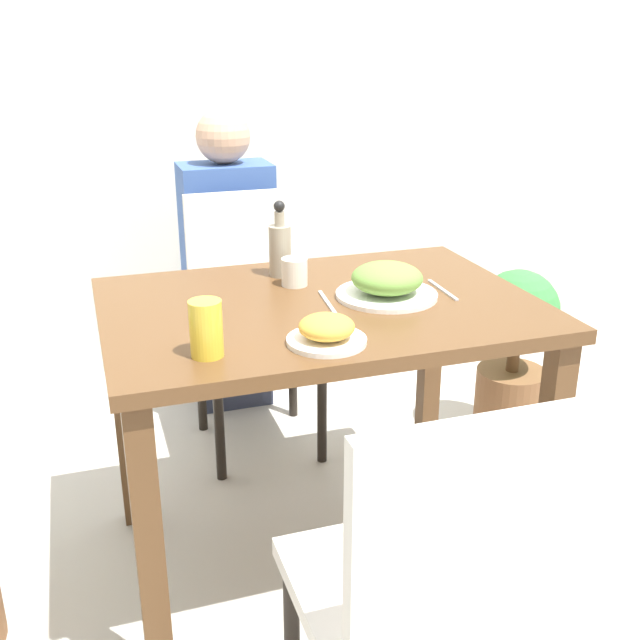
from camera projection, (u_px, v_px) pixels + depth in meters
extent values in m
plane|color=#B7B2A8|center=(320.00, 553.00, 2.18)|extent=(16.00, 16.00, 0.00)
cube|color=beige|center=(206.00, 66.00, 3.03)|extent=(8.00, 0.05, 2.60)
cube|color=brown|center=(320.00, 308.00, 1.91)|extent=(1.09, 0.78, 0.04)
cube|color=brown|center=(150.00, 554.00, 1.61)|extent=(0.06, 0.06, 0.74)
cube|color=brown|center=(547.00, 474.00, 1.90)|extent=(0.06, 0.06, 0.74)
cube|color=brown|center=(124.00, 413.00, 2.21)|extent=(0.06, 0.06, 0.74)
cube|color=brown|center=(429.00, 369.00, 2.50)|extent=(0.06, 0.06, 0.74)
cube|color=silver|center=(410.00, 592.00, 1.39)|extent=(0.42, 0.42, 0.04)
cube|color=silver|center=(470.00, 548.00, 1.14)|extent=(0.40, 0.04, 0.44)
cylinder|color=black|center=(445.00, 604.00, 1.69)|extent=(0.03, 0.03, 0.42)
cube|color=silver|center=(257.00, 333.00, 2.61)|extent=(0.42, 0.42, 0.04)
cube|color=silver|center=(242.00, 252.00, 2.69)|extent=(0.40, 0.04, 0.44)
cylinder|color=black|center=(219.00, 423.00, 2.48)|extent=(0.03, 0.03, 0.42)
cylinder|color=black|center=(322.00, 407.00, 2.58)|extent=(0.03, 0.03, 0.42)
cylinder|color=black|center=(200.00, 379.00, 2.80)|extent=(0.03, 0.03, 0.42)
cylinder|color=black|center=(293.00, 366.00, 2.90)|extent=(0.03, 0.03, 0.42)
cylinder|color=white|center=(386.00, 295.00, 1.94)|extent=(0.26, 0.26, 0.01)
ellipsoid|color=olive|center=(387.00, 278.00, 1.92)|extent=(0.18, 0.18, 0.08)
cylinder|color=white|center=(327.00, 341.00, 1.65)|extent=(0.18, 0.18, 0.01)
ellipsoid|color=gold|center=(327.00, 327.00, 1.64)|extent=(0.12, 0.12, 0.05)
cylinder|color=silver|center=(295.00, 272.00, 2.02)|extent=(0.07, 0.07, 0.08)
cylinder|color=gold|center=(206.00, 329.00, 1.56)|extent=(0.07, 0.07, 0.12)
cylinder|color=gray|center=(280.00, 251.00, 2.09)|extent=(0.06, 0.06, 0.14)
cylinder|color=gray|center=(279.00, 219.00, 2.06)|extent=(0.03, 0.03, 0.04)
sphere|color=black|center=(279.00, 206.00, 2.05)|extent=(0.03, 0.03, 0.03)
cube|color=silver|center=(327.00, 303.00, 1.89)|extent=(0.03, 0.18, 0.00)
cube|color=silver|center=(443.00, 290.00, 1.99)|extent=(0.01, 0.17, 0.00)
cylinder|color=brown|center=(509.00, 403.00, 2.79)|extent=(0.25, 0.25, 0.26)
cylinder|color=brown|center=(513.00, 359.00, 2.73)|extent=(0.05, 0.05, 0.09)
sphere|color=#387F3D|center=(518.00, 310.00, 2.66)|extent=(0.29, 0.29, 0.29)
cube|color=#2D3347|center=(233.00, 349.00, 3.03)|extent=(0.28, 0.20, 0.45)
cube|color=#385699|center=(227.00, 232.00, 2.86)|extent=(0.34, 0.22, 0.52)
sphere|color=tan|center=(223.00, 136.00, 2.73)|extent=(0.20, 0.20, 0.20)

